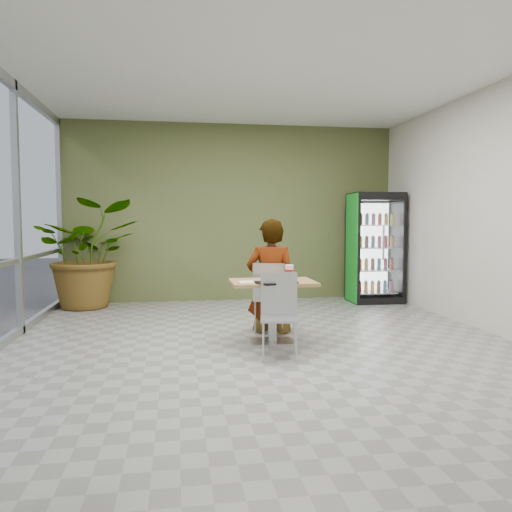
% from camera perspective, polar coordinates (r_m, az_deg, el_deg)
% --- Properties ---
extents(ground, '(7.00, 7.00, 0.00)m').
position_cam_1_polar(ground, '(5.84, 1.18, -10.33)').
color(ground, gray).
rests_on(ground, ground).
extents(room_envelope, '(6.00, 7.00, 3.20)m').
position_cam_1_polar(room_envelope, '(5.66, 1.20, 5.56)').
color(room_envelope, beige).
rests_on(room_envelope, ground).
extents(dining_table, '(0.98, 0.69, 0.75)m').
position_cam_1_polar(dining_table, '(5.87, 1.90, -4.92)').
color(dining_table, '#A28045').
rests_on(dining_table, ground).
extents(chair_far, '(0.51, 0.51, 0.91)m').
position_cam_1_polar(chair_far, '(6.44, 1.55, -4.12)').
color(chair_far, '#A7AAAC').
rests_on(chair_far, ground).
extents(chair_near, '(0.46, 0.46, 0.89)m').
position_cam_1_polar(chair_near, '(5.37, 2.66, -5.89)').
color(chair_near, '#A7AAAC').
rests_on(chair_near, ground).
extents(seated_woman, '(0.75, 0.60, 1.78)m').
position_cam_1_polar(seated_woman, '(6.48, 1.74, -3.59)').
color(seated_woman, black).
rests_on(seated_woman, ground).
extents(pizza_plate, '(0.30, 0.26, 0.03)m').
position_cam_1_polar(pizza_plate, '(5.93, 1.54, -2.57)').
color(pizza_plate, white).
rests_on(pizza_plate, dining_table).
extents(soda_cup, '(0.10, 0.10, 0.18)m').
position_cam_1_polar(soda_cup, '(5.92, 3.82, -1.92)').
color(soda_cup, white).
rests_on(soda_cup, dining_table).
extents(napkin_stack, '(0.16, 0.16, 0.02)m').
position_cam_1_polar(napkin_stack, '(5.59, -1.11, -3.04)').
color(napkin_stack, white).
rests_on(napkin_stack, dining_table).
extents(cafeteria_tray, '(0.50, 0.43, 0.02)m').
position_cam_1_polar(cafeteria_tray, '(5.58, 2.26, -3.03)').
color(cafeteria_tray, black).
rests_on(cafeteria_tray, dining_table).
extents(beverage_fridge, '(0.91, 0.71, 1.95)m').
position_cam_1_polar(beverage_fridge, '(9.14, 13.43, 0.93)').
color(beverage_fridge, black).
rests_on(beverage_fridge, ground).
extents(potted_plant, '(1.84, 1.66, 1.81)m').
position_cam_1_polar(potted_plant, '(8.79, -18.61, 0.25)').
color(potted_plant, '#2D6829').
rests_on(potted_plant, ground).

